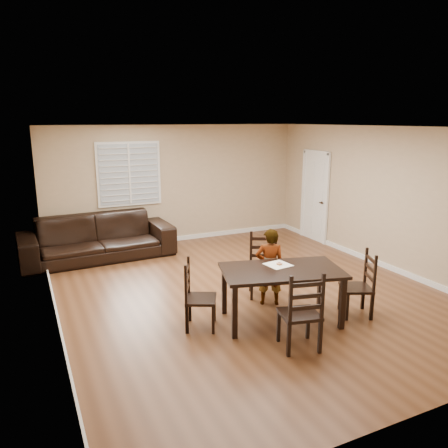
{
  "coord_description": "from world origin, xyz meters",
  "views": [
    {
      "loc": [
        -3.27,
        -6.06,
        2.82
      ],
      "look_at": [
        -0.06,
        0.78,
        1.0
      ],
      "focal_mm": 35.0,
      "sensor_mm": 36.0,
      "label": 1
    }
  ],
  "objects": [
    {
      "name": "napkin",
      "position": [
        -0.03,
        -0.99,
        0.78
      ],
      "size": [
        0.37,
        0.37,
        0.0
      ],
      "primitive_type": "cube",
      "rotation": [
        0.0,
        0.0,
        0.14
      ],
      "color": "white",
      "rests_on": "dining_table"
    },
    {
      "name": "ground",
      "position": [
        0.0,
        0.0,
        0.0
      ],
      "size": [
        7.0,
        7.0,
        0.0
      ],
      "primitive_type": "plane",
      "color": "brown",
      "rests_on": "ground"
    },
    {
      "name": "chair_left",
      "position": [
        -1.29,
        -0.82,
        0.44
      ],
      "size": [
        0.56,
        0.57,
        0.97
      ],
      "rotation": [
        0.0,
        0.0,
        1.11
      ],
      "color": "black",
      "rests_on": "ground"
    },
    {
      "name": "sofa",
      "position": [
        -1.94,
        2.9,
        0.44
      ],
      "size": [
        3.09,
        1.31,
        0.89
      ],
      "primitive_type": "imported",
      "rotation": [
        0.0,
        0.0,
        0.04
      ],
      "color": "black",
      "rests_on": "ground"
    },
    {
      "name": "room",
      "position": [
        0.04,
        0.18,
        1.81
      ],
      "size": [
        6.04,
        7.04,
        2.72
      ],
      "color": "tan",
      "rests_on": "ground"
    },
    {
      "name": "donut",
      "position": [
        -0.01,
        -0.99,
        0.8
      ],
      "size": [
        0.09,
        0.09,
        0.03
      ],
      "color": "#BC7643",
      "rests_on": "napkin"
    },
    {
      "name": "chair_right",
      "position": [
        1.13,
        -1.51,
        0.44
      ],
      "size": [
        0.55,
        0.57,
        0.97
      ],
      "rotation": [
        0.0,
        0.0,
        -1.99
      ],
      "color": "black",
      "rests_on": "ground"
    },
    {
      "name": "chair_near",
      "position": [
        0.22,
        -0.15,
        0.47
      ],
      "size": [
        0.61,
        0.59,
        1.03
      ],
      "rotation": [
        0.0,
        0.0,
        -0.45
      ],
      "color": "black",
      "rests_on": "ground"
    },
    {
      "name": "chair_far",
      "position": [
        -0.31,
        -2.03,
        0.47
      ],
      "size": [
        0.56,
        0.53,
        1.04
      ],
      "rotation": [
        0.0,
        0.0,
        2.91
      ],
      "color": "black",
      "rests_on": "ground"
    },
    {
      "name": "child",
      "position": [
        0.07,
        -0.59,
        0.61
      ],
      "size": [
        0.52,
        0.45,
        1.21
      ],
      "primitive_type": "imported",
      "rotation": [
        0.0,
        0.0,
        2.71
      ],
      "color": "gray",
      "rests_on": "ground"
    },
    {
      "name": "dining_table",
      "position": [
        -0.08,
        -1.17,
        0.69
      ],
      "size": [
        1.85,
        1.33,
        0.78
      ],
      "rotation": [
        0.0,
        0.0,
        -0.26
      ],
      "color": "black",
      "rests_on": "ground"
    }
  ]
}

